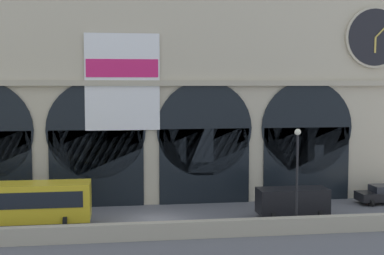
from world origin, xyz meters
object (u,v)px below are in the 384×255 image
Objects in this scene: street_lamp_quayside at (297,166)px; bus_midwest at (9,203)px; car_east at (384,194)px; van_mideast at (292,201)px.

bus_midwest is at bearing 170.72° from street_lamp_quayside.
bus_midwest is at bearing -173.24° from car_east.
bus_midwest reaches higher than van_mideast.
street_lamp_quayside reaches higher than car_east.
car_east is at bearing 6.76° from bus_midwest.
van_mideast is 0.75× the size of street_lamp_quayside.
bus_midwest is 19.79m from street_lamp_quayside.
car_east is 0.64× the size of street_lamp_quayside.
street_lamp_quayside is (-9.91, -6.63, 3.61)m from car_east.
car_east is at bearing 33.79° from street_lamp_quayside.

